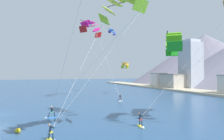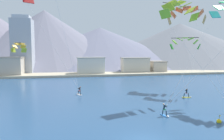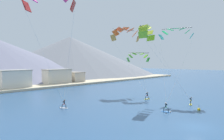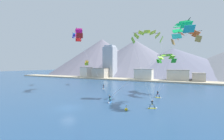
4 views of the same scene
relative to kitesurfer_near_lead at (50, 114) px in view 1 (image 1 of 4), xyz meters
name	(u,v)px [view 1 (image 1 of 4)]	position (x,y,z in m)	size (l,w,h in m)	color
ground_plane	(1,115)	(-5.12, -6.94, -0.50)	(400.00, 400.00, 0.00)	navy
kitesurfer_near_lead	(50,114)	(0.00, 0.00, 0.00)	(0.67, 1.78, 1.73)	#337FDB
kitesurfer_near_trail	(121,99)	(-10.45, 15.94, -0.02)	(1.13, 1.74, 1.70)	white
kitesurfer_mid_center	(141,123)	(8.67, 9.73, 0.02)	(1.79, 0.77, 1.75)	yellow
kitesurfer_far_left	(52,136)	(9.29, -0.25, -0.04)	(1.76, 1.04, 1.68)	yellow
parafoil_kite_near_trail	(91,27)	(-16.44, 10.38, 17.73)	(9.12, 8.74, 18.22)	#AE1C19
parafoil_kite_far_left	(121,5)	(5.99, 8.43, 14.80)	(7.68, 11.25, 15.26)	#8BC92A
parafoil_kite_distant_high_outer	(173,42)	(9.93, 13.41, 9.63)	(5.41, 4.68, 2.26)	#1D8F1D
parafoil_kite_distant_low_drift	(112,31)	(-27.13, 20.58, 20.11)	(3.96, 3.97, 1.62)	#3D3894
parafoil_kite_distant_mid_solo	(125,64)	(-22.57, 23.15, 8.82)	(3.78, 3.96, 2.09)	#A0B829
race_marker_buoy	(18,131)	(5.14, -3.51, -0.35)	(0.56, 0.56, 1.02)	yellow
shore_building_quay_east	(159,80)	(-43.64, 51.97, 2.93)	(5.72, 6.76, 6.84)	silver
shore_building_old_town	(173,82)	(-31.65, 49.87, 2.70)	(8.94, 7.25, 6.38)	#B7AD9E
highrise_tower	(191,65)	(-28.55, 56.46, 9.59)	(7.00, 7.00, 20.59)	#A8ADB7
mountain_peak_west_ridge	(205,59)	(-62.52, 105.42, 16.86)	(102.61, 102.61, 34.73)	slate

